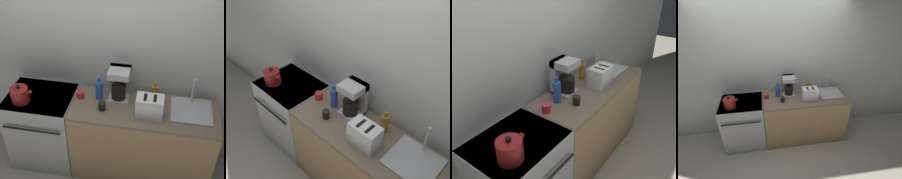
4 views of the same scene
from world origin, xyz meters
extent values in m
cube|color=silver|center=(0.00, 0.66, 1.30)|extent=(8.00, 0.05, 2.60)
cube|color=#B7B7BC|center=(-0.59, 0.30, 0.46)|extent=(0.73, 0.60, 0.92)
cube|color=black|center=(-0.59, 0.30, 0.91)|extent=(0.71, 0.59, 0.02)
cylinder|color=black|center=(-0.75, 0.17, 0.91)|extent=(0.19, 0.19, 0.01)
cylinder|color=black|center=(-0.43, 0.17, 0.91)|extent=(0.19, 0.19, 0.01)
cylinder|color=black|center=(-0.75, 0.43, 0.91)|extent=(0.19, 0.19, 0.01)
cylinder|color=black|center=(-0.43, 0.43, 0.91)|extent=(0.19, 0.19, 0.01)
cylinder|color=black|center=(-0.59, -0.03, 0.71)|extent=(0.62, 0.02, 0.02)
cube|color=tan|center=(0.54, 0.29, 0.44)|extent=(1.50, 0.58, 0.88)
cube|color=#7A6651|center=(0.54, 0.29, 0.90)|extent=(1.50, 0.58, 0.04)
cylinder|color=maroon|center=(-0.75, 0.18, 1.00)|extent=(0.19, 0.19, 0.16)
sphere|color=black|center=(-0.75, 0.18, 1.10)|extent=(0.04, 0.04, 0.04)
cylinder|color=maroon|center=(-0.66, 0.18, 1.03)|extent=(0.10, 0.04, 0.09)
cube|color=white|center=(0.59, 0.21, 1.02)|extent=(0.27, 0.17, 0.22)
cube|color=black|center=(0.54, 0.21, 1.13)|extent=(0.03, 0.12, 0.01)
cube|color=black|center=(0.64, 0.21, 1.13)|extent=(0.03, 0.12, 0.01)
cube|color=#B7B7BC|center=(0.25, 0.44, 0.93)|extent=(0.22, 0.22, 0.02)
cube|color=#B7B7BC|center=(0.25, 0.52, 1.09)|extent=(0.22, 0.06, 0.35)
cube|color=#B7B7BC|center=(0.25, 0.44, 1.23)|extent=(0.22, 0.22, 0.07)
cylinder|color=black|center=(0.25, 0.41, 1.01)|extent=(0.15, 0.15, 0.16)
cube|color=#B7B7BC|center=(1.01, 0.34, 0.92)|extent=(0.41, 0.40, 0.01)
cylinder|color=silver|center=(1.01, 0.50, 1.06)|extent=(0.02, 0.02, 0.28)
cylinder|color=#2D56B7|center=(0.05, 0.39, 1.02)|extent=(0.08, 0.08, 0.21)
cylinder|color=#2D56B7|center=(0.05, 0.39, 1.15)|extent=(0.03, 0.03, 0.05)
cylinder|color=#9E6B23|center=(0.62, 0.46, 1.01)|extent=(0.07, 0.07, 0.18)
cylinder|color=#9E6B23|center=(0.62, 0.46, 1.12)|extent=(0.03, 0.03, 0.05)
cylinder|color=black|center=(0.12, 0.21, 0.96)|extent=(0.07, 0.07, 0.09)
cylinder|color=red|center=(-0.15, 0.36, 0.96)|extent=(0.08, 0.08, 0.08)
camera|label=1|loc=(0.66, -2.14, 2.98)|focal=50.00mm
camera|label=2|loc=(1.43, -0.99, 2.64)|focal=40.00mm
camera|label=3|loc=(-1.58, -0.87, 2.18)|focal=40.00mm
camera|label=4|loc=(-0.13, -2.25, 2.63)|focal=28.00mm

